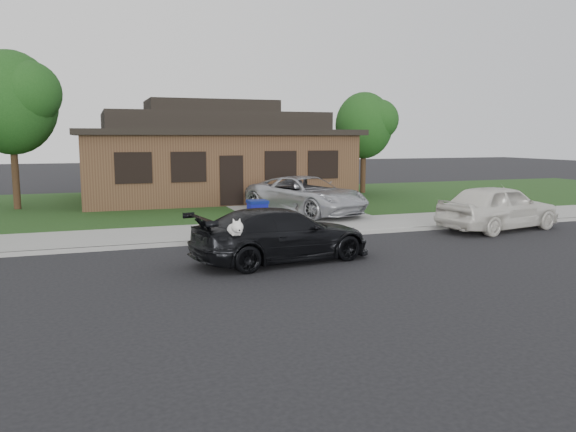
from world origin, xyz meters
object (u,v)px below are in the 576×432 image
object	(u,v)px
recycling_bin	(258,216)
sedan	(281,235)
minivan	(306,195)
white_compact	(499,207)

from	to	relation	value
recycling_bin	sedan	bearing A→B (deg)	-96.57
sedan	minivan	xyz separation A→B (m)	(3.36, 6.92, 0.19)
minivan	recycling_bin	bearing A→B (deg)	-154.07
minivan	recycling_bin	xyz separation A→B (m)	(-2.88, -3.21, -0.24)
sedan	white_compact	distance (m)	8.52
sedan	recycling_bin	size ratio (longest dim) A/B	4.86
minivan	sedan	bearing A→B (deg)	-138.04
white_compact	recycling_bin	bearing A→B (deg)	66.82
minivan	white_compact	size ratio (longest dim) A/B	1.15
sedan	white_compact	xyz separation A→B (m)	(8.26, 2.08, 0.10)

